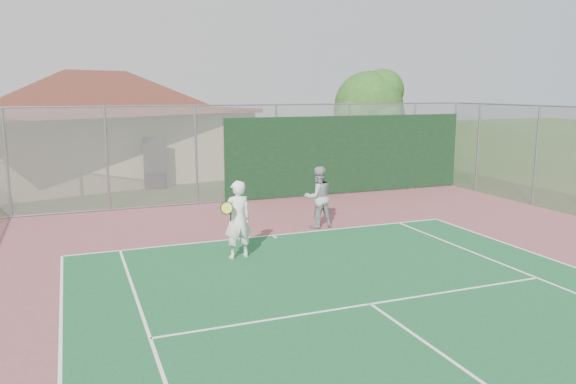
% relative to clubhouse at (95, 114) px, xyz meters
% --- Properties ---
extents(back_fence, '(20.08, 0.11, 3.53)m').
position_rel_clubhouse_xyz_m(back_fence, '(6.05, -7.78, -1.26)').
color(back_fence, gray).
rests_on(back_fence, ground).
extents(side_fence_right, '(0.08, 9.00, 3.50)m').
position_rel_clubhouse_xyz_m(side_fence_right, '(13.94, -12.26, -1.18)').
color(side_fence_right, gray).
rests_on(side_fence_right, ground).
extents(clubhouse, '(15.30, 12.26, 5.77)m').
position_rel_clubhouse_xyz_m(clubhouse, '(0.00, 0.00, 0.00)').
color(clubhouse, tan).
rests_on(clubhouse, ground).
extents(tree, '(3.54, 3.35, 4.94)m').
position_rel_clubhouse_xyz_m(tree, '(11.18, -5.47, 0.32)').
color(tree, '#362613').
rests_on(tree, ground).
extents(player_white_front, '(0.88, 0.68, 1.89)m').
position_rel_clubhouse_xyz_m(player_white_front, '(2.45, -14.55, -1.98)').
color(player_white_front, white).
rests_on(player_white_front, ground).
extents(player_grey_back, '(0.90, 0.71, 1.81)m').
position_rel_clubhouse_xyz_m(player_grey_back, '(5.53, -12.44, -2.02)').
color(player_grey_back, '#999C9E').
rests_on(player_grey_back, ground).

